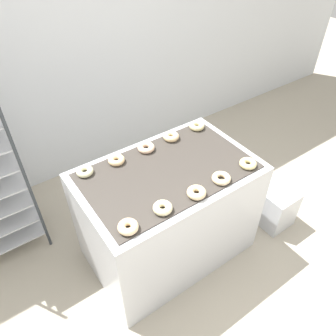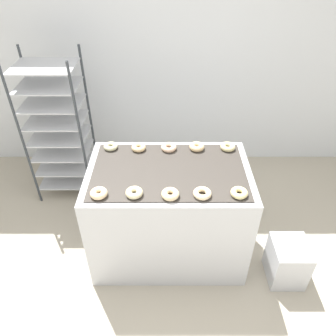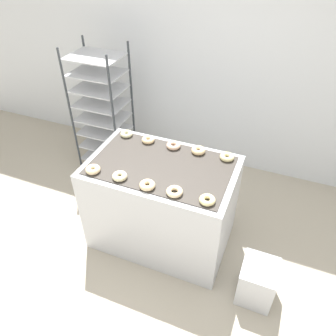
% 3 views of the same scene
% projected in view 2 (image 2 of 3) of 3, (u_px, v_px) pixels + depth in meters
% --- Properties ---
extents(ground_plane, '(14.00, 14.00, 0.00)m').
position_uv_depth(ground_plane, '(168.00, 314.00, 2.51)').
color(ground_plane, '#B2A893').
extents(wall_back, '(8.00, 0.05, 2.80)m').
position_uv_depth(wall_back, '(168.00, 44.00, 3.36)').
color(wall_back, silver).
rests_on(wall_back, ground_plane).
extents(fryer_machine, '(1.26, 0.80, 0.90)m').
position_uv_depth(fryer_machine, '(168.00, 212.00, 2.76)').
color(fryer_machine, silver).
rests_on(fryer_machine, ground_plane).
extents(baking_rack_cart, '(0.58, 0.46, 1.52)m').
position_uv_depth(baking_rack_cart, '(57.00, 128.00, 3.24)').
color(baking_rack_cart, '#33383D').
rests_on(baking_rack_cart, ground_plane).
extents(glaze_bin, '(0.28, 0.31, 0.38)m').
position_uv_depth(glaze_bin, '(286.00, 261.00, 2.68)').
color(glaze_bin, silver).
rests_on(glaze_bin, ground_plane).
extents(donut_near_leftmost, '(0.12, 0.12, 0.05)m').
position_uv_depth(donut_near_leftmost, '(98.00, 193.00, 2.24)').
color(donut_near_leftmost, beige).
rests_on(donut_near_leftmost, fryer_machine).
extents(donut_near_left, '(0.12, 0.12, 0.04)m').
position_uv_depth(donut_near_left, '(133.00, 193.00, 2.25)').
color(donut_near_left, beige).
rests_on(donut_near_left, fryer_machine).
extents(donut_near_center, '(0.12, 0.12, 0.04)m').
position_uv_depth(donut_near_center, '(169.00, 194.00, 2.24)').
color(donut_near_center, beige).
rests_on(donut_near_center, fryer_machine).
extents(donut_near_right, '(0.13, 0.13, 0.04)m').
position_uv_depth(donut_near_right, '(201.00, 193.00, 2.25)').
color(donut_near_right, beige).
rests_on(donut_near_right, fryer_machine).
extents(donut_near_rightmost, '(0.12, 0.12, 0.04)m').
position_uv_depth(donut_near_rightmost, '(238.00, 193.00, 2.25)').
color(donut_near_rightmost, beige).
rests_on(donut_near_rightmost, fryer_machine).
extents(donut_far_leftmost, '(0.12, 0.12, 0.04)m').
position_uv_depth(donut_far_leftmost, '(110.00, 146.00, 2.71)').
color(donut_far_leftmost, beige).
rests_on(donut_far_leftmost, fryer_machine).
extents(donut_far_left, '(0.12, 0.12, 0.04)m').
position_uv_depth(donut_far_left, '(138.00, 147.00, 2.70)').
color(donut_far_left, '#F2CA8F').
rests_on(donut_far_left, fryer_machine).
extents(donut_far_center, '(0.13, 0.13, 0.04)m').
position_uv_depth(donut_far_center, '(168.00, 147.00, 2.70)').
color(donut_far_center, beige).
rests_on(donut_far_center, fryer_machine).
extents(donut_far_right, '(0.12, 0.12, 0.05)m').
position_uv_depth(donut_far_right, '(196.00, 147.00, 2.70)').
color(donut_far_right, beige).
rests_on(donut_far_right, fryer_machine).
extents(donut_far_rightmost, '(0.12, 0.12, 0.04)m').
position_uv_depth(donut_far_rightmost, '(227.00, 147.00, 2.71)').
color(donut_far_rightmost, beige).
rests_on(donut_far_rightmost, fryer_machine).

